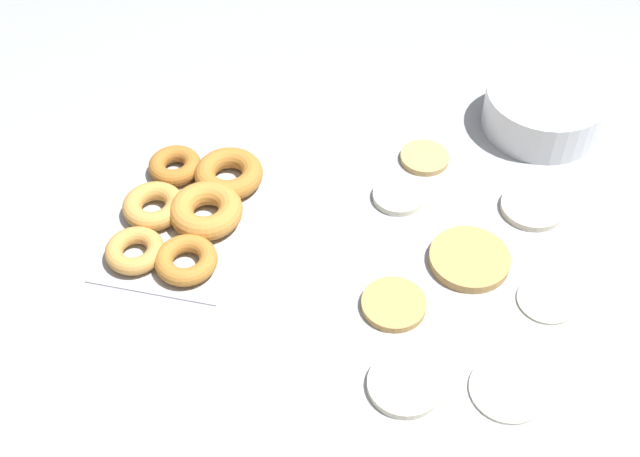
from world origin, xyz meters
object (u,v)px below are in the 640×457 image
(pancake_1, at_px, (398,196))
(pancake_2, at_px, (532,207))
(pancake_6, at_px, (425,158))
(batter_bowl, at_px, (543,110))
(pancake_4, at_px, (404,385))
(pancake_5, at_px, (507,389))
(pancake_3, at_px, (394,304))
(pancake_7, at_px, (547,300))
(donut_tray, at_px, (189,208))
(pancake_0, at_px, (469,259))
(container_stack, at_px, (136,454))

(pancake_1, relative_size, pancake_2, 0.83)
(pancake_6, xyz_separation_m, batter_bowl, (-0.13, 0.18, 0.03))
(pancake_4, distance_m, pancake_5, 0.13)
(pancake_3, xyz_separation_m, pancake_7, (-0.06, 0.21, -0.00))
(pancake_6, height_order, donut_tray, donut_tray)
(pancake_2, height_order, pancake_3, same)
(pancake_6, height_order, pancake_7, pancake_6)
(pancake_0, height_order, pancake_2, pancake_0)
(pancake_5, bearing_deg, pancake_1, -148.74)
(pancake_2, relative_size, batter_bowl, 0.49)
(pancake_1, bearing_deg, pancake_5, 31.26)
(pancake_2, xyz_separation_m, batter_bowl, (-0.20, 0.00, 0.03))
(pancake_3, height_order, donut_tray, donut_tray)
(pancake_2, bearing_deg, pancake_0, -33.42)
(pancake_2, distance_m, batter_bowl, 0.21)
(donut_tray, height_order, container_stack, container_stack)
(pancake_0, xyz_separation_m, donut_tray, (0.00, -0.43, 0.01))
(batter_bowl, xyz_separation_m, container_stack, (0.76, -0.43, 0.03))
(pancake_2, bearing_deg, donut_tray, -75.85)
(donut_tray, bearing_deg, pancake_4, 58.23)
(pancake_6, relative_size, batter_bowl, 0.40)
(donut_tray, bearing_deg, pancake_7, 85.02)
(pancake_0, distance_m, pancake_4, 0.24)
(pancake_1, height_order, pancake_3, same)
(pancake_1, bearing_deg, donut_tray, -70.60)
(pancake_3, height_order, container_stack, container_stack)
(pancake_0, bearing_deg, pancake_7, 66.97)
(pancake_6, bearing_deg, pancake_0, 24.36)
(pancake_4, bearing_deg, pancake_0, 164.89)
(donut_tray, bearing_deg, pancake_6, 121.43)
(pancake_7, relative_size, batter_bowl, 0.42)
(pancake_7, bearing_deg, pancake_2, -170.97)
(pancake_4, relative_size, batter_bowl, 0.49)
(pancake_7, xyz_separation_m, donut_tray, (-0.05, -0.54, 0.01))
(pancake_1, relative_size, pancake_4, 0.84)
(pancake_0, bearing_deg, batter_bowl, 165.13)
(pancake_2, distance_m, donut_tray, 0.53)
(donut_tray, distance_m, batter_bowl, 0.62)
(pancake_5, bearing_deg, batter_bowl, 177.88)
(pancake_4, relative_size, donut_tray, 0.32)
(pancake_0, bearing_deg, donut_tray, -89.89)
(pancake_2, bearing_deg, pancake_5, -2.83)
(pancake_2, relative_size, pancake_6, 1.22)
(pancake_5, xyz_separation_m, batter_bowl, (-0.54, 0.02, 0.03))
(pancake_2, xyz_separation_m, pancake_6, (-0.08, -0.18, -0.00))
(pancake_1, bearing_deg, pancake_6, 163.57)
(pancake_2, relative_size, container_stack, 0.65)
(batter_bowl, bearing_deg, donut_tray, -57.20)
(pancake_6, height_order, container_stack, container_stack)
(pancake_6, xyz_separation_m, donut_tray, (0.21, -0.34, 0.01))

